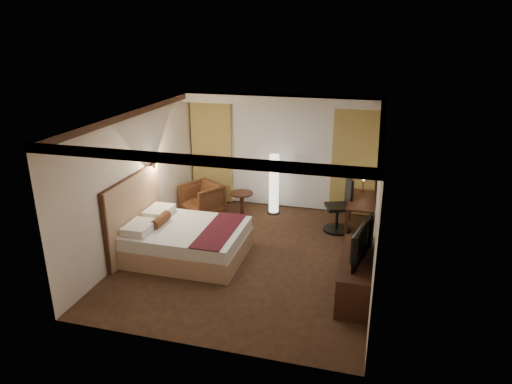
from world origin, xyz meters
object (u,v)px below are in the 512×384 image
(floor_lamp, at_px, (274,184))
(dresser, at_px, (355,275))
(bed, at_px, (188,241))
(armchair, at_px, (202,198))
(office_chair, at_px, (338,205))
(television, at_px, (356,239))
(side_table, at_px, (242,204))
(desk, at_px, (360,216))

(floor_lamp, xyz_separation_m, dresser, (2.05, -3.00, -0.39))
(bed, distance_m, armchair, 2.10)
(office_chair, relative_size, television, 1.06)
(armchair, distance_m, side_table, 0.94)
(floor_lamp, bearing_deg, bed, -113.23)
(side_table, bearing_deg, television, -44.62)
(side_table, distance_m, office_chair, 2.24)
(dresser, height_order, television, television)
(armchair, bearing_deg, television, -4.07)
(armchair, height_order, dresser, armchair)
(bed, xyz_separation_m, floor_lamp, (1.08, 2.52, 0.40))
(office_chair, bearing_deg, side_table, 153.31)
(dresser, distance_m, television, 0.65)
(side_table, bearing_deg, armchair, -171.17)
(office_chair, bearing_deg, floor_lamp, 138.28)
(armchair, distance_m, floor_lamp, 1.69)
(floor_lamp, xyz_separation_m, television, (2.02, -3.00, 0.26))
(office_chair, height_order, dresser, office_chair)
(bed, relative_size, desk, 1.62)
(desk, distance_m, dresser, 2.43)
(television, bearing_deg, floor_lamp, 45.78)
(floor_lamp, xyz_separation_m, office_chair, (1.53, -0.63, -0.12))
(floor_lamp, distance_m, office_chair, 1.66)
(side_table, xyz_separation_m, television, (2.69, -2.66, 0.69))
(bed, relative_size, armchair, 2.61)
(floor_lamp, xyz_separation_m, desk, (2.00, -0.58, -0.34))
(armchair, relative_size, office_chair, 0.68)
(bed, bearing_deg, floor_lamp, 66.77)
(bed, xyz_separation_m, office_chair, (2.61, 1.90, 0.29))
(side_table, bearing_deg, desk, -4.94)
(office_chair, distance_m, dresser, 2.45)
(television, bearing_deg, armchair, 66.98)
(armchair, xyz_separation_m, television, (3.61, -2.52, 0.57))
(television, bearing_deg, desk, 12.32)
(desk, height_order, television, television)
(side_table, distance_m, floor_lamp, 0.87)
(bed, distance_m, office_chair, 3.24)
(armchair, height_order, office_chair, office_chair)
(armchair, bearing_deg, dresser, -3.85)
(bed, height_order, floor_lamp, floor_lamp)
(side_table, distance_m, dresser, 3.81)
(side_table, height_order, dresser, dresser)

